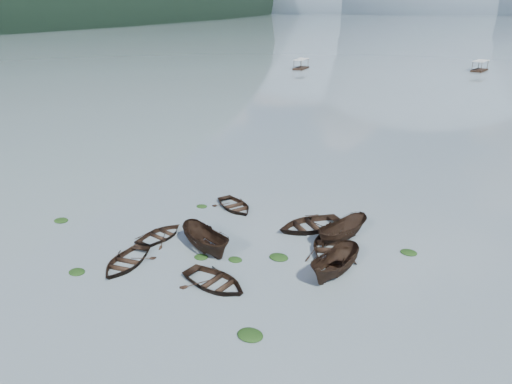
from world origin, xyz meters
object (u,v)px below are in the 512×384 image
at_px(rowboat_3, 330,251).
at_px(pontoon_left, 301,69).
at_px(pontoon_centre, 479,71).
at_px(rowboat_0, 126,265).

relative_size(rowboat_3, pontoon_left, 0.80).
xyz_separation_m(pontoon_left, pontoon_centre, (41.44, 14.14, 0.00)).
xyz_separation_m(rowboat_3, pontoon_centre, (9.73, 100.85, 0.00)).
height_order(pontoon_left, pontoon_centre, pontoon_centre).
relative_size(rowboat_0, pontoon_centre, 0.67).
bearing_deg(pontoon_left, pontoon_centre, 19.05).
bearing_deg(rowboat_0, rowboat_3, 26.84).
height_order(rowboat_0, pontoon_centre, pontoon_centre).
distance_m(rowboat_0, pontoon_centre, 110.05).
bearing_deg(rowboat_3, rowboat_0, 13.91).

